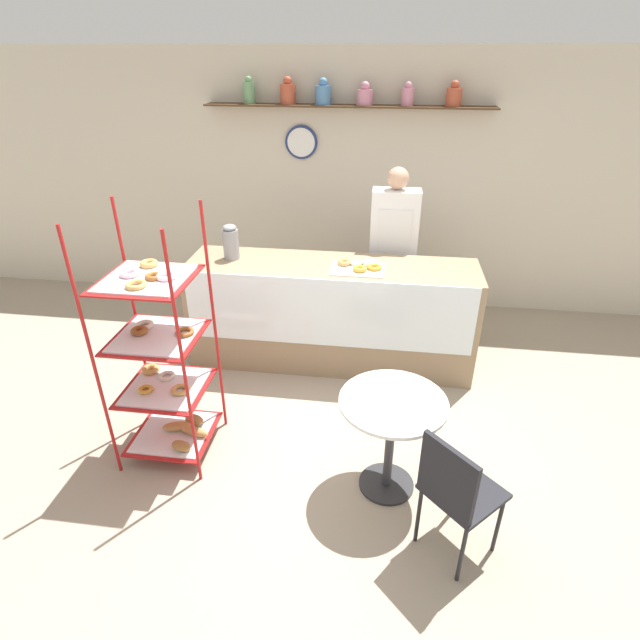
# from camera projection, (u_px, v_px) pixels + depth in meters

# --- Properties ---
(ground_plane) EXTENTS (14.00, 14.00, 0.00)m
(ground_plane) POSITION_uv_depth(u_px,v_px,m) (313.00, 440.00, 3.84)
(ground_plane) COLOR gray
(back_wall) EXTENTS (10.00, 0.30, 2.70)m
(back_wall) POSITION_uv_depth(u_px,v_px,m) (347.00, 183.00, 5.42)
(back_wall) COLOR beige
(back_wall) RESTS_ON ground_plane
(display_counter) EXTENTS (2.58, 0.66, 0.98)m
(display_counter) POSITION_uv_depth(u_px,v_px,m) (331.00, 314.00, 4.61)
(display_counter) COLOR #937A5B
(display_counter) RESTS_ON ground_plane
(pastry_rack) EXTENTS (0.62, 0.61, 1.81)m
(pastry_rack) POSITION_uv_depth(u_px,v_px,m) (163.00, 363.00, 3.43)
(pastry_rack) COLOR #A51919
(pastry_rack) RESTS_ON ground_plane
(person_worker) EXTENTS (0.45, 0.23, 1.73)m
(person_worker) POSITION_uv_depth(u_px,v_px,m) (393.00, 250.00, 4.82)
(person_worker) COLOR #282833
(person_worker) RESTS_ON ground_plane
(cafe_table) EXTENTS (0.68, 0.68, 0.73)m
(cafe_table) POSITION_uv_depth(u_px,v_px,m) (391.00, 423.00, 3.19)
(cafe_table) COLOR #262628
(cafe_table) RESTS_ON ground_plane
(cafe_chair) EXTENTS (0.54, 0.54, 0.87)m
(cafe_chair) POSITION_uv_depth(u_px,v_px,m) (455.00, 488.00, 2.73)
(cafe_chair) COLOR black
(cafe_chair) RESTS_ON ground_plane
(coffee_carafe) EXTENTS (0.14, 0.14, 0.32)m
(coffee_carafe) POSITION_uv_depth(u_px,v_px,m) (231.00, 242.00, 4.44)
(coffee_carafe) COLOR gray
(coffee_carafe) RESTS_ON display_counter
(donut_tray_counter) EXTENTS (0.45, 0.33, 0.05)m
(donut_tray_counter) POSITION_uv_depth(u_px,v_px,m) (360.00, 266.00, 4.29)
(donut_tray_counter) COLOR white
(donut_tray_counter) RESTS_ON display_counter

